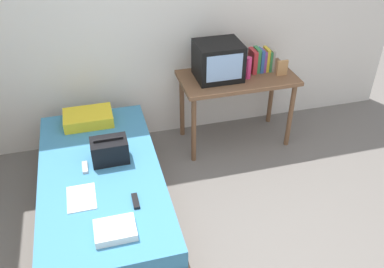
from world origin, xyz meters
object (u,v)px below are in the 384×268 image
book_row (261,60)px  handbag (110,150)px  folded_towel (115,230)px  water_bottle (248,68)px  picture_frame (282,68)px  remote_silver (85,167)px  desk (237,85)px  pillow (88,118)px  magazine (81,198)px  remote_dark (135,201)px  bed (104,195)px  tv (218,61)px

book_row → handbag: 1.81m
handbag → folded_towel: 0.82m
book_row → water_bottle: bearing=-146.1°
picture_frame → remote_silver: picture_frame is taller
desk → pillow: 1.51m
desk → magazine: bearing=-146.3°
book_row → folded_towel: size_ratio=0.89×
picture_frame → pillow: bearing=178.5°
remote_dark → folded_towel: (-0.18, -0.26, 0.02)m
desk → pillow: (-1.50, -0.04, -0.12)m
magazine → remote_dark: (0.38, -0.15, 0.01)m
book_row → bed: bearing=-153.3°
remote_silver → water_bottle: bearing=22.0°
desk → magazine: desk is taller
book_row → picture_frame: (0.17, -0.16, -0.04)m
magazine → remote_silver: 0.35m
book_row → magazine: book_row is taller
remote_silver → book_row: bearing=23.4°
water_bottle → remote_silver: (-1.65, -0.67, -0.37)m
picture_frame → folded_towel: bearing=-142.8°
bed → tv: bearing=33.5°
bed → folded_towel: (0.05, -0.68, 0.28)m
book_row → pillow: bearing=-176.6°
picture_frame → remote_dark: picture_frame is taller
magazine → remote_dark: bearing=-21.0°
bed → remote_silver: remote_silver is taller
desk → water_bottle: 0.23m
tv → picture_frame: size_ratio=2.79×
bed → book_row: size_ratio=8.04×
handbag → remote_silver: size_ratio=2.08×
desk → magazine: 1.96m
bed → folded_towel: folded_towel is taller
water_bottle → picture_frame: 0.36m
tv → folded_towel: bearing=-128.6°
handbag → remote_dark: (0.12, -0.55, -0.09)m
tv → picture_frame: (0.63, -0.12, -0.10)m
magazine → book_row: bearing=31.3°
book_row → folded_towel: bearing=-137.2°
pillow → book_row: bearing=3.4°
tv → bed: bearing=-146.5°
desk → pillow: bearing=-178.4°
bed → handbag: size_ratio=6.67×
desk → remote_dark: size_ratio=7.44×
desk → book_row: bearing=13.3°
desk → handbag: desk is taller
desk → remote_dark: (-1.24, -1.23, -0.16)m
picture_frame → remote_dark: 2.05m
tv → remote_dark: 1.69m
tv → pillow: tv is taller
water_bottle → folded_towel: 2.10m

